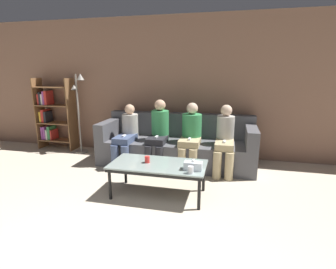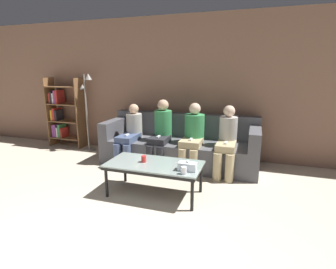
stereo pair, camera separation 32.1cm
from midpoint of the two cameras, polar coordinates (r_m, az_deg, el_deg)
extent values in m
cube|color=#8C6651|center=(5.02, 1.41, 10.10)|extent=(12.00, 0.06, 2.60)
cube|color=#515156|center=(4.64, -0.19, -3.83)|extent=(2.68, 0.92, 0.43)
cube|color=#515156|center=(4.88, 0.80, 2.22)|extent=(2.68, 0.20, 0.42)
cube|color=#515156|center=(4.98, -14.31, 1.29)|extent=(0.18, 0.92, 0.30)
cube|color=#515156|center=(4.43, 15.72, -0.32)|extent=(0.18, 0.92, 0.30)
cube|color=#8C9E99|center=(3.43, -4.85, -6.51)|extent=(1.24, 0.62, 0.02)
cube|color=black|center=(3.44, -4.84, -6.96)|extent=(1.22, 0.61, 0.04)
cylinder|color=black|center=(3.52, -15.15, -10.66)|extent=(0.04, 0.04, 0.38)
cylinder|color=black|center=(3.17, 3.84, -13.02)|extent=(0.04, 0.04, 0.38)
cylinder|color=black|center=(3.94, -11.56, -7.74)|extent=(0.04, 0.04, 0.38)
cylinder|color=black|center=(3.64, 5.24, -9.40)|extent=(0.04, 0.04, 0.38)
cylinder|color=silver|center=(3.09, 1.96, -7.73)|extent=(0.07, 0.07, 0.09)
cylinder|color=red|center=(3.46, -7.22, -5.46)|extent=(0.07, 0.07, 0.09)
cube|color=silver|center=(3.20, 2.61, -6.86)|extent=(0.22, 0.12, 0.10)
sphere|color=white|center=(3.18, 2.62, -5.81)|extent=(0.04, 0.04, 0.04)
cube|color=brown|center=(6.25, -27.45, 4.09)|extent=(0.02, 0.32, 1.47)
cube|color=brown|center=(5.79, -21.69, 4.00)|extent=(0.02, 0.32, 1.47)
cube|color=brown|center=(6.12, -24.17, -1.05)|extent=(0.76, 0.32, 0.02)
cube|color=#8E4293|center=(6.27, -26.49, 0.40)|extent=(0.04, 0.24, 0.27)
cube|color=#8E4293|center=(6.24, -26.12, 0.39)|extent=(0.05, 0.24, 0.27)
cube|color=silver|center=(6.21, -25.72, 0.10)|extent=(0.04, 0.24, 0.21)
cube|color=#38844C|center=(6.17, -25.34, 0.39)|extent=(0.06, 0.24, 0.28)
cube|color=red|center=(6.14, -24.92, 0.03)|extent=(0.03, 0.24, 0.21)
cube|color=brown|center=(6.04, -24.51, 2.33)|extent=(0.76, 0.32, 0.02)
cube|color=gold|center=(6.21, -26.82, 3.51)|extent=(0.04, 0.24, 0.22)
cube|color=red|center=(6.17, -26.45, 3.69)|extent=(0.06, 0.24, 0.26)
cube|color=#232328|center=(6.14, -26.00, 3.51)|extent=(0.05, 0.24, 0.23)
cube|color=brown|center=(5.99, -24.86, 5.78)|extent=(0.76, 0.32, 0.02)
cube|color=red|center=(6.17, -27.22, 6.88)|extent=(0.03, 0.24, 0.23)
cube|color=#232328|center=(6.14, -26.93, 7.05)|extent=(0.04, 0.24, 0.26)
cube|color=silver|center=(6.11, -26.59, 6.90)|extent=(0.03, 0.24, 0.22)
cube|color=#8E4293|center=(6.08, -26.31, 7.15)|extent=(0.04, 0.24, 0.28)
cube|color=red|center=(6.05, -25.93, 7.21)|extent=(0.06, 0.24, 0.29)
cube|color=brown|center=(5.96, -25.22, 9.29)|extent=(0.76, 0.32, 0.02)
cylinder|color=gray|center=(5.68, -19.84, -3.52)|extent=(0.26, 0.26, 0.02)
cylinder|color=gray|center=(5.52, -20.48, 4.10)|extent=(0.03, 0.03, 1.55)
cone|color=gray|center=(5.40, -20.23, 11.70)|extent=(0.14, 0.14, 0.12)
cone|color=gray|center=(5.54, -21.40, 9.56)|extent=(0.12, 0.12, 0.10)
cylinder|color=#47567A|center=(4.46, -13.52, -4.95)|extent=(0.13, 0.13, 0.43)
cylinder|color=#47567A|center=(4.39, -11.41, -5.17)|extent=(0.13, 0.13, 0.43)
cube|color=#47567A|center=(4.57, -11.31, -0.92)|extent=(0.28, 0.50, 0.10)
cylinder|color=#B7B2A8|center=(4.75, -10.16, 1.76)|extent=(0.28, 0.28, 0.44)
sphere|color=#DBAD89|center=(4.70, -10.32, 5.41)|extent=(0.18, 0.18, 0.18)
cube|color=white|center=(4.51, -11.60, -0.27)|extent=(0.04, 0.12, 0.02)
cylinder|color=#28282D|center=(4.33, -6.39, -5.24)|extent=(0.13, 0.13, 0.43)
cylinder|color=#28282D|center=(4.27, -4.10, -5.44)|extent=(0.13, 0.13, 0.43)
cube|color=#28282D|center=(4.41, -4.49, -1.21)|extent=(0.30, 0.41, 0.10)
cylinder|color=#388E51|center=(4.55, -3.75, 1.95)|extent=(0.30, 0.30, 0.52)
sphere|color=#DBAD89|center=(4.49, -3.82, 6.38)|extent=(0.19, 0.19, 0.19)
cube|color=white|center=(4.35, -4.67, -0.52)|extent=(0.04, 0.12, 0.02)
cylinder|color=tan|center=(4.17, 0.80, -5.90)|extent=(0.13, 0.13, 0.43)
cylinder|color=tan|center=(4.14, 3.24, -6.09)|extent=(0.13, 0.13, 0.43)
cube|color=tan|center=(4.27, 2.61, -1.68)|extent=(0.33, 0.42, 0.10)
cylinder|color=#388E51|center=(4.42, 3.15, 1.37)|extent=(0.33, 0.33, 0.48)
sphere|color=beige|center=(4.36, 3.20, 5.67)|extent=(0.19, 0.19, 0.19)
cube|color=white|center=(4.21, 2.51, -0.98)|extent=(0.04, 0.12, 0.02)
cylinder|color=tan|center=(4.04, 8.38, -6.70)|extent=(0.13, 0.13, 0.43)
cylinder|color=tan|center=(4.03, 10.95, -6.86)|extent=(0.13, 0.13, 0.43)
cube|color=tan|center=(4.18, 10.04, -2.22)|extent=(0.28, 0.47, 0.10)
cylinder|color=#B7B2A8|center=(4.36, 10.33, 0.92)|extent=(0.28, 0.28, 0.47)
sphere|color=beige|center=(4.30, 10.52, 5.16)|extent=(0.18, 0.18, 0.18)
cube|color=white|center=(4.12, 10.03, -1.53)|extent=(0.04, 0.12, 0.02)
camera|label=1|loc=(0.16, -92.34, -0.57)|focal=28.00mm
camera|label=2|loc=(0.16, 87.66, 0.57)|focal=28.00mm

